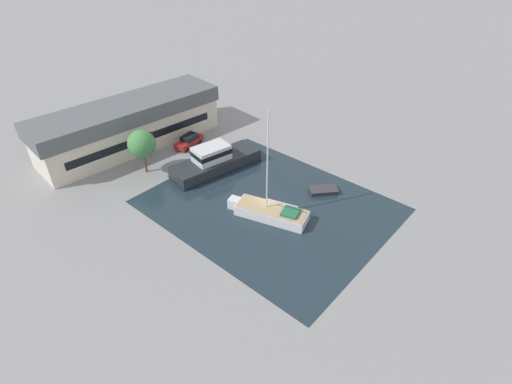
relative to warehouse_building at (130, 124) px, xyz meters
name	(u,v)px	position (x,y,z in m)	size (l,w,h in m)	color
ground_plane	(269,205)	(1.81, -24.33, -3.29)	(440.00, 440.00, 0.00)	gray
water_canal	(269,205)	(1.81, -24.33, -3.28)	(21.31, 26.43, 0.01)	#1E2D38
warehouse_building	(130,124)	(0.00, 0.00, 0.00)	(27.13, 9.89, 6.49)	beige
quay_tree_near_building	(142,144)	(-3.15, -7.53, 0.84)	(3.54, 3.54, 5.91)	brown
parked_car	(189,140)	(5.32, -6.30, -2.47)	(4.91, 2.56, 1.62)	maroon
sailboat_moored	(270,212)	(0.26, -25.77, -2.55)	(4.94, 9.42, 12.78)	silver
motor_cruiser	(215,161)	(3.22, -13.88, -2.00)	(12.66, 6.13, 3.56)	#23282D
small_dinghy	(323,190)	(8.25, -27.60, -3.00)	(3.74, 3.60, 0.56)	#23282D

